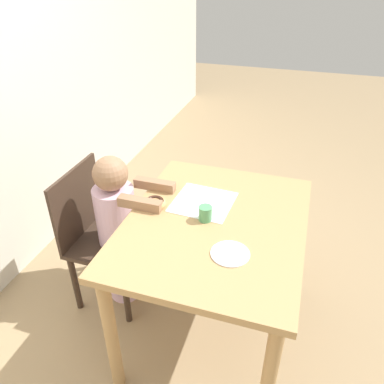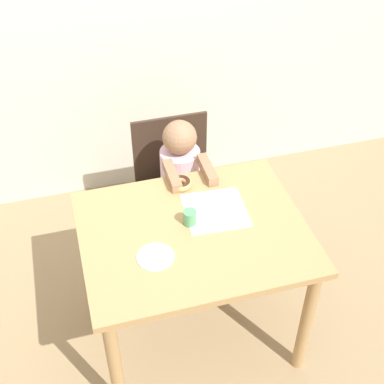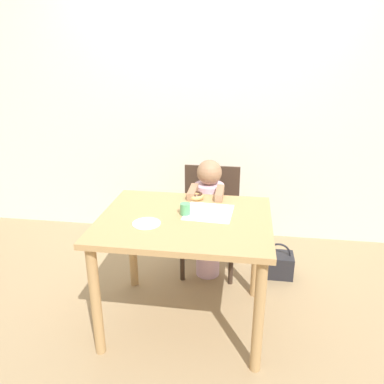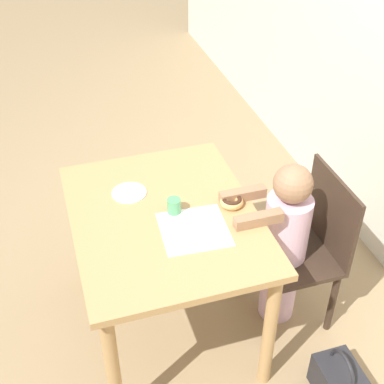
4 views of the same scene
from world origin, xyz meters
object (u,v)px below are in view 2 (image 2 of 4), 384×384
object	(u,v)px
donut	(181,183)
cup	(190,217)
child_figure	(181,190)
chair	(176,185)
handbag	(261,216)

from	to	relation	value
donut	cup	world-z (taller)	cup
child_figure	donut	distance (m)	0.38
chair	donut	size ratio (longest dim) A/B	7.70
chair	handbag	size ratio (longest dim) A/B	2.95
chair	handbag	world-z (taller)	chair
chair	handbag	distance (m)	0.65
chair	child_figure	bearing A→B (deg)	-90.00
child_figure	handbag	bearing A→B (deg)	6.97
chair	cup	xyz separation A→B (m)	(-0.09, -0.64, 0.34)
chair	cup	bearing A→B (deg)	-98.13
child_figure	handbag	distance (m)	0.68
child_figure	handbag	size ratio (longest dim) A/B	3.34
donut	cup	xyz separation A→B (m)	(-0.03, -0.26, 0.01)
handbag	cup	world-z (taller)	cup
child_figure	donut	bearing A→B (deg)	-103.74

